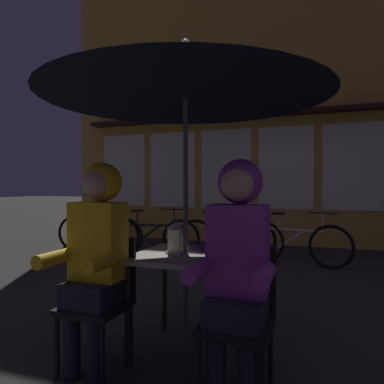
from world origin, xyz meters
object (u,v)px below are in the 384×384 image
Objects in this scene: patio_umbrella at (186,74)px; lantern at (175,237)px; person_left_hooded at (96,245)px; bicycle_third at (225,238)px; cafe_table at (186,267)px; person_right_hooded at (237,254)px; chair_right at (239,312)px; bicycle_nearest at (97,233)px; book at (205,248)px; chair_left at (101,295)px; bicycle_second at (152,236)px; bicycle_fourth at (296,243)px.

lantern is (-0.08, -0.01, -1.20)m from patio_umbrella.
person_left_hooded is 3.83m from bicycle_third.
lantern is 0.17× the size of person_left_hooded.
patio_umbrella is at bearing 0.00° from cafe_table.
cafe_table is at bearing 0.00° from patio_umbrella.
patio_umbrella is 1.37m from person_right_hooded.
chair_right is at bearing -37.55° from cafe_table.
book is (3.04, -3.00, 0.41)m from bicycle_nearest.
chair_left is (-0.48, -0.37, -1.57)m from patio_umbrella.
person_left_hooded is 1.00× the size of person_right_hooded.
bicycle_third is (1.26, 0.19, 0.00)m from bicycle_second.
cafe_table is 0.24m from lantern.
chair_right reaches higher than bicycle_third.
bicycle_second is (-2.29, 3.60, -0.50)m from person_right_hooded.
chair_left is at bearing -88.87° from bicycle_third.
lantern is 0.58m from person_left_hooded.
bicycle_third is (-1.03, 3.79, -0.50)m from person_right_hooded.
bicycle_third is at bearing 105.47° from chair_right.
bicycle_nearest is at bearing 179.39° from bicycle_second.
lantern is at bearing 42.10° from chair_left.
chair_left is at bearing -55.21° from bicycle_nearest.
bicycle_second is 1.00× the size of bicycle_third.
chair_left is 0.52× the size of bicycle_second.
lantern is 3.66m from bicycle_second.
person_right_hooded is at bearing -91.79° from bicycle_fourth.
bicycle_second is at bearing -0.61° from bicycle_nearest.
chair_left is at bearing -137.90° from lantern.
book is (0.57, 0.61, -0.09)m from person_left_hooded.
bicycle_nearest reaches higher than book.
chair_left is 3.79m from bicycle_second.
lantern is 1.16× the size of book.
bicycle_fourth is at bearing 1.61° from bicycle_nearest.
chair_right is 0.52× the size of bicycle_third.
person_right_hooded is at bearing -51.42° from book.
person_right_hooded is (0.56, -0.42, -0.01)m from lantern.
chair_right is 4.22m from bicycle_second.
lantern is at bearing -81.97° from bicycle_third.
lantern is 0.14× the size of bicycle_fourth.
bicycle_third is at bearing 99.34° from cafe_table.
chair_right is 3.66m from bicycle_fourth.
bicycle_nearest is at bearing 131.98° from lantern.
lantern is 0.66m from chair_left.
patio_umbrella is 10.00× the size of lantern.
bicycle_nearest is 1.01× the size of bicycle_second.
bicycle_second is (1.14, -0.01, 0.00)m from bicycle_nearest.
bicycle_second is 8.35× the size of book.
person_left_hooded is (-0.96, -0.06, 0.36)m from chair_right.
bicycle_fourth is (1.08, 3.65, -0.14)m from chair_left.
patio_umbrella reaches higher than bicycle_third.
patio_umbrella reaches higher than person_right_hooded.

